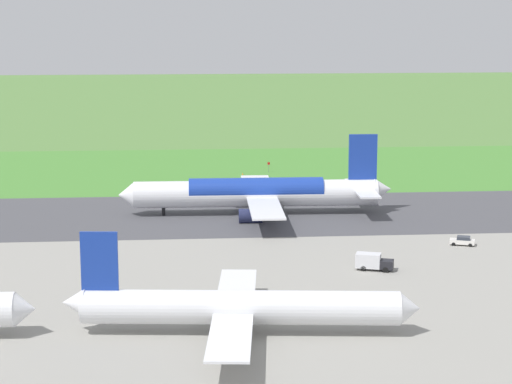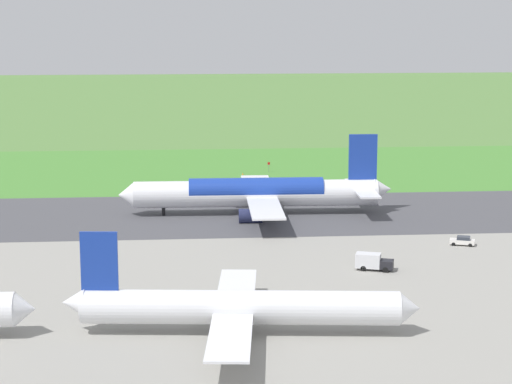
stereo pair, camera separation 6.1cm
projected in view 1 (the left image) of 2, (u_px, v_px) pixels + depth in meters
ground_plane at (183, 216)px, 189.63m from camera, size 800.00×800.00×0.00m
runway_asphalt at (183, 215)px, 189.63m from camera, size 600.00×39.63×0.06m
apron_concrete at (185, 324)px, 124.87m from camera, size 440.00×110.00×0.05m
grass_verge_foreground at (181, 173)px, 237.21m from camera, size 600.00×80.00×0.04m
airliner_main at (258, 193)px, 189.98m from camera, size 54.03×44.11×15.88m
airliner_parked_mid at (238, 307)px, 120.56m from camera, size 45.00×36.88×13.13m
service_car_followme at (463, 241)px, 165.83m from camera, size 4.56×3.12×1.62m
service_truck_fuel at (373, 262)px, 150.17m from camera, size 6.21×3.96×2.65m
no_stopping_sign at (269, 166)px, 238.36m from camera, size 0.60×0.10×2.57m
traffic_cone_orange at (243, 174)px, 235.09m from camera, size 0.40×0.40×0.55m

